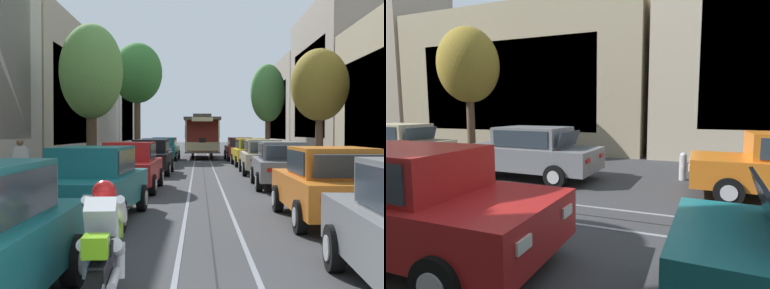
# 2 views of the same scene
# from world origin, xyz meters

# --- Properties ---
(ground_plane) EXTENTS (160.00, 160.00, 0.00)m
(ground_plane) POSITION_xyz_m (0.00, 22.09, 0.00)
(ground_plane) COLOR #38383A
(trolley_track_rails) EXTENTS (1.14, 63.23, 0.01)m
(trolley_track_rails) POSITION_xyz_m (0.00, 25.61, 0.00)
(trolley_track_rails) COLOR gray
(trolley_track_rails) RESTS_ON ground
(building_facade_left) EXTENTS (5.14, 54.93, 10.98)m
(building_facade_left) POSITION_xyz_m (-9.71, 25.46, 4.21)
(building_facade_left) COLOR beige
(building_facade_left) RESTS_ON ground
(building_facade_right) EXTENTS (5.44, 54.93, 10.52)m
(building_facade_right) POSITION_xyz_m (9.74, 27.23, 4.53)
(building_facade_right) COLOR #BCAD93
(building_facade_right) RESTS_ON ground
(parked_car_teal_second_left) EXTENTS (2.14, 4.42, 1.58)m
(parked_car_teal_second_left) POSITION_xyz_m (-2.54, 7.85, 0.80)
(parked_car_teal_second_left) COLOR #196B70
(parked_car_teal_second_left) RESTS_ON ground
(parked_car_red_mid_left) EXTENTS (2.02, 4.37, 1.58)m
(parked_car_red_mid_left) POSITION_xyz_m (-2.49, 13.57, 0.80)
(parked_car_red_mid_left) COLOR red
(parked_car_red_mid_left) RESTS_ON ground
(parked_car_black_fourth_left) EXTENTS (2.03, 4.38, 1.58)m
(parked_car_black_fourth_left) POSITION_xyz_m (-2.45, 20.21, 0.80)
(parked_car_black_fourth_left) COLOR black
(parked_car_black_fourth_left) RESTS_ON ground
(parked_car_navy_fifth_left) EXTENTS (2.13, 4.42, 1.58)m
(parked_car_navy_fifth_left) POSITION_xyz_m (-2.70, 25.96, 0.80)
(parked_car_navy_fifth_left) COLOR #19234C
(parked_car_navy_fifth_left) RESTS_ON ground
(parked_car_teal_sixth_left) EXTENTS (2.11, 4.41, 1.58)m
(parked_car_teal_sixth_left) POSITION_xyz_m (-2.63, 32.17, 0.80)
(parked_car_teal_sixth_left) COLOR #196B70
(parked_car_teal_sixth_left) RESTS_ON ground
(parked_car_orange_second_right) EXTENTS (2.00, 4.36, 1.58)m
(parked_car_orange_second_right) POSITION_xyz_m (2.53, 7.69, 0.80)
(parked_car_orange_second_right) COLOR orange
(parked_car_orange_second_right) RESTS_ON ground
(parked_car_grey_mid_right) EXTENTS (2.12, 4.41, 1.58)m
(parked_car_grey_mid_right) POSITION_xyz_m (2.64, 14.52, 0.80)
(parked_car_grey_mid_right) COLOR slate
(parked_car_grey_mid_right) RESTS_ON ground
(parked_car_beige_fourth_right) EXTENTS (2.07, 4.39, 1.58)m
(parked_car_beige_fourth_right) POSITION_xyz_m (2.68, 20.29, 0.80)
(parked_car_beige_fourth_right) COLOR #C1B28E
(parked_car_beige_fourth_right) RESTS_ON ground
(parked_car_yellow_fifth_right) EXTENTS (2.06, 4.39, 1.58)m
(parked_car_yellow_fifth_right) POSITION_xyz_m (2.70, 26.11, 0.80)
(parked_car_yellow_fifth_right) COLOR gold
(parked_car_yellow_fifth_right) RESTS_ON ground
(parked_car_maroon_sixth_right) EXTENTS (2.06, 4.39, 1.58)m
(parked_car_maroon_sixth_right) POSITION_xyz_m (2.60, 32.23, 0.80)
(parked_car_maroon_sixth_right) COLOR maroon
(parked_car_maroon_sixth_right) RESTS_ON ground
(street_tree_kerb_left_second) EXTENTS (2.61, 2.78, 6.40)m
(street_tree_kerb_left_second) POSITION_xyz_m (-4.68, 17.96, 4.38)
(street_tree_kerb_left_second) COLOR #4C3826
(street_tree_kerb_left_second) RESTS_ON ground
(street_tree_kerb_left_mid) EXTENTS (3.76, 3.73, 8.68)m
(street_tree_kerb_left_mid) POSITION_xyz_m (-4.87, 35.16, 6.34)
(street_tree_kerb_left_mid) COLOR brown
(street_tree_kerb_left_mid) RESTS_ON ground
(street_tree_kerb_right_second) EXTENTS (2.44, 2.50, 5.47)m
(street_tree_kerb_right_second) POSITION_xyz_m (4.90, 18.64, 3.89)
(street_tree_kerb_right_second) COLOR brown
(street_tree_kerb_right_second) RESTS_ON ground
(street_tree_kerb_right_mid) EXTENTS (2.59, 2.08, 7.06)m
(street_tree_kerb_right_mid) POSITION_xyz_m (4.94, 35.18, 4.82)
(street_tree_kerb_right_mid) COLOR brown
(street_tree_kerb_right_mid) RESTS_ON ground
(cable_car_trolley) EXTENTS (2.57, 9.14, 3.28)m
(cable_car_trolley) POSITION_xyz_m (0.00, 36.08, 1.66)
(cable_car_trolley) COLOR maroon
(cable_car_trolley) RESTS_ON ground
(motorcycle_with_rider) EXTENTS (0.59, 1.99, 1.37)m
(motorcycle_with_rider) POSITION_xyz_m (-1.24, 2.29, 0.65)
(motorcycle_with_rider) COLOR black
(motorcycle_with_rider) RESTS_ON ground
(pedestrian_on_right_pavement) EXTENTS (0.55, 0.34, 1.70)m
(pedestrian_on_right_pavement) POSITION_xyz_m (-5.87, 12.86, 0.96)
(pedestrian_on_right_pavement) COLOR #4C4233
(pedestrian_on_right_pavement) RESTS_ON ground
(fire_hydrant) EXTENTS (0.40, 0.22, 0.84)m
(fire_hydrant) POSITION_xyz_m (3.97, 10.09, 0.42)
(fire_hydrant) COLOR #B2B2B7
(fire_hydrant) RESTS_ON ground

